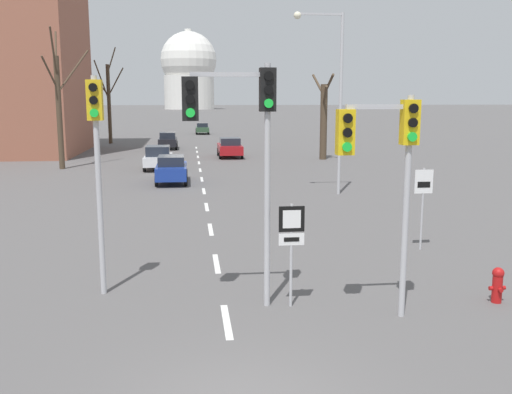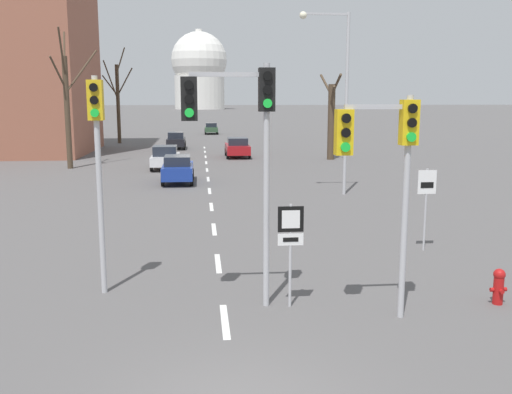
{
  "view_description": "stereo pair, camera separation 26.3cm",
  "coord_description": "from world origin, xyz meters",
  "px_view_note": "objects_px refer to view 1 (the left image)",
  "views": [
    {
      "loc": [
        -0.76,
        -8.13,
        4.86
      ],
      "look_at": [
        0.89,
        5.77,
        2.43
      ],
      "focal_mm": 40.0,
      "sensor_mm": 36.0,
      "label": 1
    },
    {
      "loc": [
        -0.5,
        -8.16,
        4.86
      ],
      "look_at": [
        0.89,
        5.77,
        2.43
      ],
      "focal_mm": 40.0,
      "sensor_mm": 36.0,
      "label": 2
    }
  ],
  "objects_px": {
    "traffic_signal_near_left": "(97,145)",
    "traffic_signal_near_right": "(387,152)",
    "traffic_signal_centre_tall": "(242,125)",
    "route_sign_post": "(291,237)",
    "sedan_near_left": "(158,157)",
    "sedan_mid_centre": "(168,140)",
    "speed_limit_sign": "(423,195)",
    "sedan_far_right": "(172,169)",
    "street_lamp_right": "(332,85)",
    "fire_hydrant": "(498,284)",
    "sedan_near_right": "(230,147)",
    "sedan_far_left": "(202,128)"
  },
  "relations": [
    {
      "from": "traffic_signal_near_left",
      "to": "traffic_signal_near_right",
      "type": "distance_m",
      "value": 6.83
    },
    {
      "from": "traffic_signal_centre_tall",
      "to": "route_sign_post",
      "type": "bearing_deg",
      "value": -6.64
    },
    {
      "from": "sedan_near_left",
      "to": "sedan_mid_centre",
      "type": "xyz_separation_m",
      "value": [
        0.12,
        15.95,
        0.01
      ]
    },
    {
      "from": "speed_limit_sign",
      "to": "sedan_far_right",
      "type": "height_order",
      "value": "speed_limit_sign"
    },
    {
      "from": "traffic_signal_near_right",
      "to": "street_lamp_right",
      "type": "relative_size",
      "value": 0.55
    },
    {
      "from": "traffic_signal_near_left",
      "to": "fire_hydrant",
      "type": "distance_m",
      "value": 10.21
    },
    {
      "from": "street_lamp_right",
      "to": "sedan_near_right",
      "type": "xyz_separation_m",
      "value": [
        -3.76,
        19.07,
        -4.66
      ]
    },
    {
      "from": "speed_limit_sign",
      "to": "sedan_far_right",
      "type": "relative_size",
      "value": 0.65
    },
    {
      "from": "route_sign_post",
      "to": "street_lamp_right",
      "type": "distance_m",
      "value": 16.67
    },
    {
      "from": "traffic_signal_centre_tall",
      "to": "sedan_far_left",
      "type": "bearing_deg",
      "value": 89.38
    },
    {
      "from": "traffic_signal_near_left",
      "to": "sedan_near_right",
      "type": "relative_size",
      "value": 1.23
    },
    {
      "from": "speed_limit_sign",
      "to": "sedan_near_left",
      "type": "xyz_separation_m",
      "value": [
        -9.53,
        22.48,
        -0.98
      ]
    },
    {
      "from": "fire_hydrant",
      "to": "sedan_far_right",
      "type": "relative_size",
      "value": 0.21
    },
    {
      "from": "traffic_signal_near_left",
      "to": "fire_hydrant",
      "type": "xyz_separation_m",
      "value": [
        9.51,
        -1.77,
        -3.28
      ]
    },
    {
      "from": "traffic_signal_centre_tall",
      "to": "traffic_signal_near_left",
      "type": "bearing_deg",
      "value": 158.76
    },
    {
      "from": "sedan_mid_centre",
      "to": "sedan_far_left",
      "type": "relative_size",
      "value": 0.91
    },
    {
      "from": "fire_hydrant",
      "to": "street_lamp_right",
      "type": "distance_m",
      "value": 16.59
    },
    {
      "from": "traffic_signal_near_left",
      "to": "route_sign_post",
      "type": "height_order",
      "value": "traffic_signal_near_left"
    },
    {
      "from": "fire_hydrant",
      "to": "sedan_far_left",
      "type": "height_order",
      "value": "sedan_far_left"
    },
    {
      "from": "traffic_signal_near_left",
      "to": "street_lamp_right",
      "type": "distance_m",
      "value": 16.97
    },
    {
      "from": "street_lamp_right",
      "to": "sedan_far_right",
      "type": "relative_size",
      "value": 2.19
    },
    {
      "from": "sedan_mid_centre",
      "to": "speed_limit_sign",
      "type": "bearing_deg",
      "value": -76.24
    },
    {
      "from": "route_sign_post",
      "to": "sedan_far_left",
      "type": "xyz_separation_m",
      "value": [
        -0.42,
        66.07,
        -0.89
      ]
    },
    {
      "from": "sedan_near_left",
      "to": "sedan_far_left",
      "type": "distance_m",
      "value": 39.23
    },
    {
      "from": "traffic_signal_centre_tall",
      "to": "route_sign_post",
      "type": "relative_size",
      "value": 2.28
    },
    {
      "from": "traffic_signal_centre_tall",
      "to": "traffic_signal_near_right",
      "type": "relative_size",
      "value": 1.14
    },
    {
      "from": "fire_hydrant",
      "to": "sedan_mid_centre",
      "type": "distance_m",
      "value": 44.3
    },
    {
      "from": "traffic_signal_near_right",
      "to": "traffic_signal_centre_tall",
      "type": "bearing_deg",
      "value": 161.35
    },
    {
      "from": "traffic_signal_near_right",
      "to": "sedan_near_right",
      "type": "relative_size",
      "value": 1.13
    },
    {
      "from": "route_sign_post",
      "to": "sedan_far_right",
      "type": "bearing_deg",
      "value": 99.28
    },
    {
      "from": "sedan_mid_centre",
      "to": "sedan_far_left",
      "type": "xyz_separation_m",
      "value": [
        3.88,
        23.08,
        -0.05
      ]
    },
    {
      "from": "sedan_near_left",
      "to": "sedan_near_right",
      "type": "bearing_deg",
      "value": 53.84
    },
    {
      "from": "sedan_near_right",
      "to": "fire_hydrant",
      "type": "bearing_deg",
      "value": -83.61
    },
    {
      "from": "fire_hydrant",
      "to": "street_lamp_right",
      "type": "relative_size",
      "value": 0.1
    },
    {
      "from": "street_lamp_right",
      "to": "sedan_far_left",
      "type": "relative_size",
      "value": 2.05
    },
    {
      "from": "traffic_signal_centre_tall",
      "to": "sedan_mid_centre",
      "type": "distance_m",
      "value": 43.11
    },
    {
      "from": "traffic_signal_near_right",
      "to": "sedan_near_left",
      "type": "bearing_deg",
      "value": 102.73
    },
    {
      "from": "sedan_far_left",
      "to": "route_sign_post",
      "type": "bearing_deg",
      "value": -89.64
    },
    {
      "from": "traffic_signal_centre_tall",
      "to": "sedan_far_right",
      "type": "relative_size",
      "value": 1.37
    },
    {
      "from": "traffic_signal_centre_tall",
      "to": "speed_limit_sign",
      "type": "distance_m",
      "value": 8.04
    },
    {
      "from": "route_sign_post",
      "to": "sedan_far_right",
      "type": "relative_size",
      "value": 0.6
    },
    {
      "from": "sedan_near_right",
      "to": "sedan_far_right",
      "type": "bearing_deg",
      "value": -107.27
    },
    {
      "from": "sedan_near_left",
      "to": "sedan_far_right",
      "type": "distance_m",
      "value": 6.74
    },
    {
      "from": "traffic_signal_near_right",
      "to": "sedan_near_right",
      "type": "height_order",
      "value": "traffic_signal_near_right"
    },
    {
      "from": "traffic_signal_near_right",
      "to": "sedan_near_left",
      "type": "distance_m",
      "value": 28.78
    },
    {
      "from": "traffic_signal_centre_tall",
      "to": "route_sign_post",
      "type": "height_order",
      "value": "traffic_signal_centre_tall"
    },
    {
      "from": "sedan_far_right",
      "to": "traffic_signal_near_left",
      "type": "bearing_deg",
      "value": -93.61
    },
    {
      "from": "speed_limit_sign",
      "to": "street_lamp_right",
      "type": "height_order",
      "value": "street_lamp_right"
    },
    {
      "from": "sedan_near_left",
      "to": "street_lamp_right",
      "type": "bearing_deg",
      "value": -51.29
    },
    {
      "from": "traffic_signal_near_left",
      "to": "sedan_far_right",
      "type": "bearing_deg",
      "value": 86.39
    }
  ]
}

